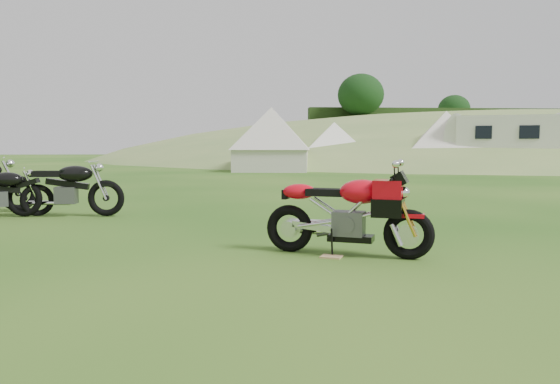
{
  "coord_description": "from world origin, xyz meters",
  "views": [
    {
      "loc": [
        -0.32,
        -6.28,
        1.18
      ],
      "look_at": [
        0.24,
        0.4,
        0.6
      ],
      "focal_mm": 35.0,
      "sensor_mm": 36.0,
      "label": 1
    }
  ],
  "objects_px": {
    "tent_left": "(272,140)",
    "tent_right": "(446,141)",
    "vintage_moto_a": "(65,187)",
    "caravan": "(506,143)",
    "sport_motorcycle": "(347,207)",
    "tent_mid": "(334,144)",
    "plywood_board": "(331,257)"
  },
  "relations": [
    {
      "from": "plywood_board",
      "to": "caravan",
      "type": "bearing_deg",
      "value": 58.3
    },
    {
      "from": "tent_right",
      "to": "caravan",
      "type": "bearing_deg",
      "value": -11.02
    },
    {
      "from": "vintage_moto_a",
      "to": "tent_right",
      "type": "distance_m",
      "value": 20.05
    },
    {
      "from": "vintage_moto_a",
      "to": "tent_left",
      "type": "relative_size",
      "value": 0.59
    },
    {
      "from": "tent_mid",
      "to": "tent_right",
      "type": "relative_size",
      "value": 0.9
    },
    {
      "from": "tent_right",
      "to": "caravan",
      "type": "height_order",
      "value": "tent_right"
    },
    {
      "from": "tent_mid",
      "to": "caravan",
      "type": "relative_size",
      "value": 0.52
    },
    {
      "from": "tent_left",
      "to": "tent_right",
      "type": "xyz_separation_m",
      "value": [
        8.16,
        0.51,
        -0.03
      ]
    },
    {
      "from": "tent_mid",
      "to": "caravan",
      "type": "distance_m",
      "value": 8.05
    },
    {
      "from": "vintage_moto_a",
      "to": "tent_right",
      "type": "height_order",
      "value": "tent_right"
    },
    {
      "from": "caravan",
      "to": "tent_mid",
      "type": "bearing_deg",
      "value": 172.37
    },
    {
      "from": "sport_motorcycle",
      "to": "vintage_moto_a",
      "type": "distance_m",
      "value": 5.26
    },
    {
      "from": "plywood_board",
      "to": "caravan",
      "type": "xyz_separation_m",
      "value": [
        11.09,
        17.97,
        1.24
      ]
    },
    {
      "from": "tent_left",
      "to": "tent_mid",
      "type": "bearing_deg",
      "value": 51.59
    },
    {
      "from": "plywood_board",
      "to": "tent_right",
      "type": "height_order",
      "value": "tent_right"
    },
    {
      "from": "sport_motorcycle",
      "to": "vintage_moto_a",
      "type": "height_order",
      "value": "sport_motorcycle"
    },
    {
      "from": "sport_motorcycle",
      "to": "vintage_moto_a",
      "type": "xyz_separation_m",
      "value": [
        -3.96,
        3.47,
        -0.03
      ]
    },
    {
      "from": "tent_left",
      "to": "caravan",
      "type": "distance_m",
      "value": 10.47
    },
    {
      "from": "plywood_board",
      "to": "tent_right",
      "type": "distance_m",
      "value": 21.13
    },
    {
      "from": "tent_right",
      "to": "tent_mid",
      "type": "bearing_deg",
      "value": 167.13
    },
    {
      "from": "tent_mid",
      "to": "sport_motorcycle",
      "type": "bearing_deg",
      "value": -92.73
    },
    {
      "from": "vintage_moto_a",
      "to": "caravan",
      "type": "xyz_separation_m",
      "value": [
        14.87,
        14.39,
        0.76
      ]
    },
    {
      "from": "vintage_moto_a",
      "to": "tent_right",
      "type": "relative_size",
      "value": 0.6
    },
    {
      "from": "tent_right",
      "to": "caravan",
      "type": "distance_m",
      "value": 2.59
    },
    {
      "from": "tent_left",
      "to": "caravan",
      "type": "relative_size",
      "value": 0.59
    },
    {
      "from": "sport_motorcycle",
      "to": "caravan",
      "type": "distance_m",
      "value": 20.94
    },
    {
      "from": "plywood_board",
      "to": "tent_left",
      "type": "xyz_separation_m",
      "value": [
        0.64,
        18.66,
        1.36
      ]
    },
    {
      "from": "vintage_moto_a",
      "to": "tent_left",
      "type": "height_order",
      "value": "tent_left"
    },
    {
      "from": "sport_motorcycle",
      "to": "plywood_board",
      "type": "relative_size",
      "value": 7.96
    },
    {
      "from": "vintage_moto_a",
      "to": "tent_mid",
      "type": "relative_size",
      "value": 0.66
    },
    {
      "from": "sport_motorcycle",
      "to": "plywood_board",
      "type": "xyz_separation_m",
      "value": [
        -0.19,
        -0.11,
        -0.51
      ]
    },
    {
      "from": "tent_left",
      "to": "vintage_moto_a",
      "type": "bearing_deg",
      "value": -97.97
    }
  ]
}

